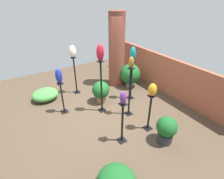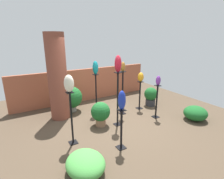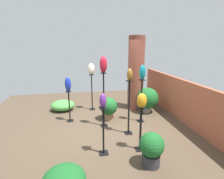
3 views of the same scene
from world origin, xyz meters
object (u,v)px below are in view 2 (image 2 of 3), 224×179
Objects in this scene: art_vase_bronze at (123,67)px; art_vase_cobalt at (122,100)px; pedestal_cobalt at (121,131)px; pedestal_ruby at (118,101)px; brick_pillar at (57,77)px; pedestal_bronze at (123,95)px; art_vase_teal at (95,68)px; art_vase_ivory at (69,84)px; potted_plant_back_center at (151,96)px; art_vase_violet at (158,81)px; pedestal_violet at (156,103)px; pedestal_teal at (96,95)px; potted_plant_mid_right at (101,113)px; art_vase_amber at (141,77)px; pedestal_amber at (140,97)px; pedestal_ivory at (72,121)px; potted_plant_walkway_edge at (71,98)px.

art_vase_bronze is 0.69× the size of art_vase_cobalt.
pedestal_cobalt is 1.17m from pedestal_ruby.
brick_pillar is 2.73× the size of pedestal_cobalt.
art_vase_bronze reaches higher than pedestal_bronze.
art_vase_teal is 1.93m from art_vase_ivory.
pedestal_cobalt is 2.95m from potted_plant_back_center.
art_vase_violet is at bearing -8.39° from pedestal_ruby.
pedestal_ruby is at bearing 171.61° from pedestal_violet.
pedestal_teal is (-0.12, 1.17, -0.12)m from pedestal_ruby.
pedestal_bronze reaches higher than art_vase_cobalt.
art_vase_bronze reaches higher than potted_plant_back_center.
potted_plant_mid_right is at bearing 167.07° from pedestal_violet.
pedestal_violet is 1.12m from pedestal_bronze.
art_vase_bronze reaches higher than art_vase_amber.
art_vase_bronze reaches higher than pedestal_teal.
art_vase_violet reaches higher than potted_plant_back_center.
art_vase_violet reaches higher than pedestal_amber.
art_vase_ivory reaches higher than art_vase_cobalt.
art_vase_ivory reaches higher than pedestal_amber.
potted_plant_back_center is at bearing 15.16° from art_vase_ivory.
art_vase_teal is (-0.12, 1.17, 0.81)m from pedestal_ruby.
art_vase_violet is 2.80m from art_vase_ivory.
art_vase_amber reaches higher than pedestal_ivory.
pedestal_ivory is at bearing -179.20° from pedestal_violet.
brick_pillar is 2.89m from pedestal_amber.
art_vase_amber is 0.74× the size of art_vase_teal.
potted_plant_walkway_edge is at bearing 142.09° from pedestal_bronze.
pedestal_violet is 1.04m from potted_plant_back_center.
pedestal_ruby is 2.27× the size of potted_plant_back_center.
pedestal_violet is 0.68× the size of pedestal_ruby.
pedestal_teal is 3.03× the size of art_vase_teal.
pedestal_bronze reaches higher than pedestal_cobalt.
pedestal_cobalt is at bearing -40.24° from art_vase_ivory.
art_vase_amber is (1.88, 1.64, 0.73)m from pedestal_cobalt.
pedestal_amber reaches higher than potted_plant_back_center.
brick_pillar is 1.99× the size of pedestal_teal.
pedestal_amber reaches higher than potted_plant_mid_right.
pedestal_ruby reaches higher than potted_plant_back_center.
pedestal_amber is at bearing 17.41° from art_vase_ivory.
art_vase_ivory is 1.55m from potted_plant_mid_right.
art_vase_cobalt is at bearing -94.06° from potted_plant_mid_right.
art_vase_violet is 1.33m from potted_plant_back_center.
pedestal_bronze is 2.02× the size of potted_plant_mid_right.
art_vase_violet reaches higher than potted_plant_mid_right.
pedestal_ivory reaches higher than pedestal_violet.
pedestal_ruby is at bearing -25.43° from potted_plant_mid_right.
potted_plant_back_center is (2.35, 0.45, -0.03)m from potted_plant_mid_right.
potted_plant_mid_right is at bearing 154.57° from pedestal_ruby.
pedestal_cobalt is 2.21× the size of art_vase_cobalt.
pedestal_amber is 1.15× the size of potted_plant_walkway_edge.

